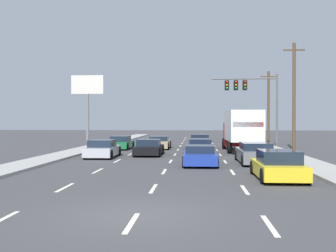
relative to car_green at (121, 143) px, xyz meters
name	(u,v)px	position (x,y,z in m)	size (l,w,h in m)	color
ground_plane	(178,149)	(5.16, 0.47, -0.55)	(140.00, 140.00, 0.00)	#3D3D3F
sidewalk_right	(281,153)	(13.22, -4.53, -0.48)	(2.22, 80.00, 0.14)	#9E9E99
sidewalk_left	(74,152)	(-2.90, -4.53, -0.48)	(2.22, 80.00, 0.14)	#9E9E99
lane_markings	(177,152)	(5.16, -2.88, -0.55)	(6.94, 57.00, 0.01)	silver
car_green	(121,143)	(0.00, 0.00, 0.00)	(1.83, 4.21, 1.19)	#196B38
car_silver	(103,149)	(0.25, -8.02, 0.02)	(2.00, 4.22, 1.23)	#B7BABF
car_tan	(159,143)	(3.39, 0.79, -0.02)	(1.94, 4.47, 1.15)	tan
car_black	(149,148)	(3.27, -6.12, -0.01)	(1.95, 4.22, 1.19)	black
car_maroon	(200,142)	(7.08, 1.63, 0.03)	(1.99, 4.38, 1.30)	maroon
car_navy	(200,147)	(7.06, -5.30, 0.01)	(1.96, 4.70, 1.21)	#141E4C
car_blue	(200,156)	(6.96, -12.30, -0.03)	(2.00, 4.04, 1.13)	#1E389E
box_truck	(242,128)	(10.51, -2.09, 1.37)	(2.78, 7.82, 3.37)	white
car_gray	(255,153)	(10.28, -11.15, 0.04)	(2.01, 4.68, 1.26)	slate
car_yellow	(278,166)	(10.34, -17.57, 0.03)	(1.95, 4.07, 1.27)	yellow
traffic_signal_mast	(247,91)	(11.76, 4.25, 4.94)	(6.50, 0.69, 7.14)	#595B56
utility_pole_mid	(294,95)	(15.11, -0.58, 4.19)	(1.80, 0.28, 9.21)	brown
utility_pole_far	(268,106)	(14.97, 10.60, 3.67)	(1.80, 0.28, 8.18)	brown
roadside_billboard	(87,95)	(-5.93, 10.20, 5.00)	(3.81, 0.36, 7.85)	slate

